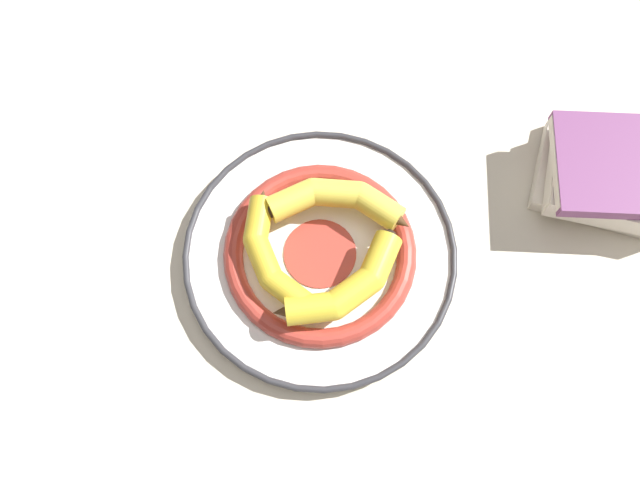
# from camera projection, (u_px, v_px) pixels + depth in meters

# --- Properties ---
(ground_plane) EXTENTS (2.80, 2.80, 0.00)m
(ground_plane) POSITION_uv_depth(u_px,v_px,m) (318.00, 278.00, 0.88)
(ground_plane) COLOR beige
(decorative_bowl) EXTENTS (0.39, 0.39, 0.04)m
(decorative_bowl) POSITION_uv_depth(u_px,v_px,m) (320.00, 254.00, 0.88)
(decorative_bowl) COLOR white
(decorative_bowl) RESTS_ON ground_plane
(banana_a) EXTENTS (0.16, 0.15, 0.04)m
(banana_a) POSITION_uv_depth(u_px,v_px,m) (338.00, 200.00, 0.86)
(banana_a) COLOR yellow
(banana_a) RESTS_ON decorative_bowl
(banana_b) EXTENTS (0.09, 0.19, 0.03)m
(banana_b) POSITION_uv_depth(u_px,v_px,m) (268.00, 254.00, 0.84)
(banana_b) COLOR gold
(banana_b) RESTS_ON decorative_bowl
(banana_c) EXTENTS (0.20, 0.07, 0.04)m
(banana_c) POSITION_uv_depth(u_px,v_px,m) (346.00, 288.00, 0.82)
(banana_c) COLOR yellow
(banana_c) RESTS_ON decorative_bowl
(book_stack) EXTENTS (0.25, 0.25, 0.08)m
(book_stack) POSITION_uv_depth(u_px,v_px,m) (610.00, 174.00, 0.89)
(book_stack) COLOR silver
(book_stack) RESTS_ON ground_plane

